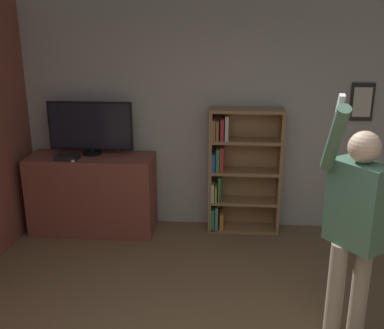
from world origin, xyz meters
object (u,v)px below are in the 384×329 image
at_px(television, 90,127).
at_px(bookshelf, 238,171).
at_px(person, 356,221).
at_px(game_console, 67,157).

height_order(television, bookshelf, television).
bearing_deg(person, bookshelf, 164.65).
xyz_separation_m(bookshelf, person, (0.79, -1.98, 0.29)).
relative_size(game_console, person, 0.13).
height_order(game_console, bookshelf, bookshelf).
relative_size(bookshelf, person, 0.75).
bearing_deg(game_console, television, 44.42).
bearing_deg(bookshelf, game_console, -171.35).
distance_m(television, person, 3.16).
bearing_deg(television, bookshelf, 2.56).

